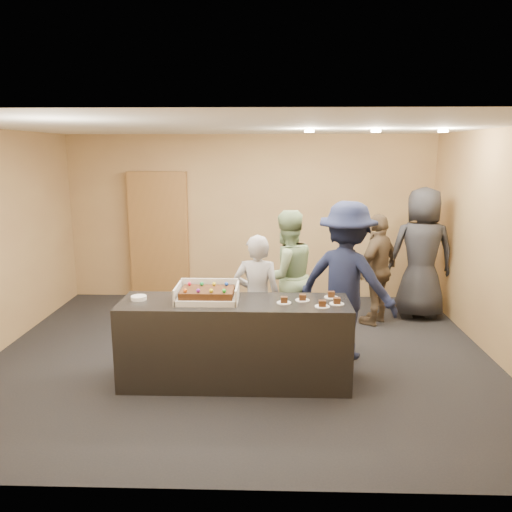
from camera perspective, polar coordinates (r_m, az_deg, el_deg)
name	(u,v)px	position (r m, az deg, el deg)	size (l,w,h in m)	color
room	(241,246)	(5.83, -1.68, 1.18)	(6.04, 6.00, 2.70)	black
serving_counter	(235,342)	(5.37, -2.41, -9.79)	(2.40, 0.70, 0.90)	black
storage_cabinet	(159,236)	(8.45, -11.01, 2.30)	(0.96, 0.15, 2.11)	brown
cake_box	(208,296)	(5.26, -5.54, -4.61)	(0.64, 0.44, 0.19)	white
sheet_cake	(207,292)	(5.22, -5.59, -4.13)	(0.55, 0.38, 0.11)	#3C1C0D
plate_stack	(139,298)	(5.40, -13.25, -4.68)	(0.16, 0.16, 0.04)	white
slice_a	(284,301)	(5.15, 3.23, -5.14)	(0.15, 0.15, 0.07)	white
slice_b	(303,298)	(5.25, 5.34, -4.85)	(0.15, 0.15, 0.07)	white
slice_c	(322,305)	(5.07, 7.58, -5.53)	(0.15, 0.15, 0.07)	white
slice_d	(331,296)	(5.39, 8.59, -4.49)	(0.15, 0.15, 0.07)	white
slice_e	(337,302)	(5.18, 9.22, -5.20)	(0.15, 0.15, 0.07)	white
person_server_grey	(257,298)	(5.82, 0.13, -4.86)	(0.55, 0.36, 1.51)	#ADADB2
person_sage_man	(286,277)	(6.41, 3.46, -2.36)	(0.83, 0.65, 1.71)	#8BA877
person_navy_man	(346,281)	(5.94, 10.30, -2.86)	(1.21, 0.70, 1.88)	#181E3D
person_brown_extra	(378,269)	(7.26, 13.74, -1.51)	(0.93, 0.39, 1.58)	brown
person_dark_suit	(421,253)	(7.68, 18.36, 0.30)	(0.95, 0.62, 1.94)	#25262B
ceiling_spotlights	(376,131)	(6.34, 13.55, 13.73)	(1.72, 0.12, 0.03)	#FFEAC6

